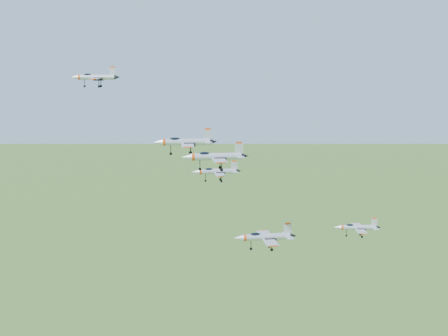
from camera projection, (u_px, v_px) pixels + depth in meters
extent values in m
cylinder|color=#B6BDC4|center=(96.00, 77.00, 135.78)|extent=(8.03, 2.60, 1.15)
cone|color=#B6BDC4|center=(75.00, 77.00, 135.87)|extent=(1.78, 1.42, 1.15)
cone|color=black|center=(117.00, 77.00, 135.68)|extent=(1.40, 1.19, 0.98)
ellipsoid|color=black|center=(87.00, 75.00, 135.74)|extent=(2.06, 1.17, 0.73)
cube|color=#B6BDC4|center=(95.00, 79.00, 133.38)|extent=(2.72, 4.20, 0.12)
cube|color=#B6BDC4|center=(100.00, 78.00, 138.25)|extent=(2.72, 4.20, 0.12)
cube|color=#B6BDC4|center=(113.00, 72.00, 135.49)|extent=(1.32, 0.35, 1.86)
cube|color=#D2430E|center=(113.00, 67.00, 135.31)|extent=(0.98, 0.30, 0.31)
cylinder|color=#B6BDC4|center=(186.00, 142.00, 123.17)|extent=(9.41, 2.18, 1.35)
cone|color=#B6BDC4|center=(158.00, 142.00, 122.75)|extent=(1.98, 1.51, 1.35)
cone|color=black|center=(214.00, 142.00, 123.57)|extent=(1.55, 1.27, 1.15)
ellipsoid|color=black|center=(175.00, 139.00, 122.91)|extent=(2.36, 1.17, 0.85)
cube|color=#B6BDC4|center=(188.00, 145.00, 120.39)|extent=(2.78, 4.76, 0.15)
cube|color=#B6BDC4|center=(187.00, 141.00, 126.08)|extent=(2.78, 4.76, 0.15)
cube|color=#B6BDC4|center=(208.00, 135.00, 123.23)|extent=(1.56, 0.26, 2.18)
cube|color=#D2430E|center=(208.00, 129.00, 123.02)|extent=(1.15, 0.25, 0.36)
cylinder|color=#B6BDC4|center=(216.00, 156.00, 109.62)|extent=(8.84, 1.56, 1.27)
cone|color=#B6BDC4|center=(186.00, 157.00, 108.93)|extent=(1.80, 1.33, 1.27)
cone|color=black|center=(245.00, 156.00, 110.28)|extent=(1.40, 1.13, 1.08)
ellipsoid|color=black|center=(204.00, 154.00, 109.25)|extent=(2.18, 0.99, 0.81)
cube|color=#B6BDC4|center=(219.00, 160.00, 107.02)|extent=(2.39, 4.38, 0.14)
cube|color=#B6BDC4|center=(216.00, 155.00, 112.36)|extent=(2.39, 4.38, 0.14)
cube|color=#B6BDC4|center=(239.00, 149.00, 109.90)|extent=(1.47, 0.17, 2.05)
cube|color=#D2430E|center=(239.00, 143.00, 109.70)|extent=(1.08, 0.17, 0.34)
cylinder|color=#B6BDC4|center=(218.00, 171.00, 139.04)|extent=(8.26, 1.48, 1.19)
cone|color=#B6BDC4|center=(196.00, 172.00, 138.41)|extent=(1.69, 1.25, 1.19)
cone|color=black|center=(239.00, 171.00, 139.65)|extent=(1.31, 1.05, 1.01)
ellipsoid|color=black|center=(209.00, 170.00, 138.70)|extent=(2.04, 0.93, 0.75)
cube|color=#B6BDC4|center=(220.00, 175.00, 136.61)|extent=(2.24, 4.09, 0.13)
cube|color=#B6BDC4|center=(217.00, 170.00, 141.60)|extent=(2.24, 4.09, 0.13)
cube|color=#B6BDC4|center=(234.00, 166.00, 139.29)|extent=(1.37, 0.16, 1.92)
cube|color=#D2430E|center=(234.00, 161.00, 139.11)|extent=(1.01, 0.16, 0.32)
cylinder|color=#B6BDC4|center=(267.00, 237.00, 117.49)|extent=(8.95, 1.52, 1.29)
cone|color=#B6BDC4|center=(239.00, 238.00, 116.75)|extent=(1.82, 1.33, 1.29)
cone|color=black|center=(293.00, 236.00, 118.20)|extent=(1.42, 1.13, 1.10)
ellipsoid|color=black|center=(255.00, 235.00, 117.10)|extent=(2.20, 0.98, 0.82)
cube|color=#B6BDC4|center=(271.00, 242.00, 114.86)|extent=(2.39, 4.42, 0.14)
cube|color=#B6BDC4|center=(265.00, 234.00, 120.27)|extent=(2.39, 4.42, 0.14)
cube|color=#B6BDC4|center=(288.00, 229.00, 117.80)|extent=(1.49, 0.16, 2.08)
cube|color=#D2430E|center=(288.00, 224.00, 117.60)|extent=(1.09, 0.17, 0.35)
cylinder|color=#B6BDC4|center=(358.00, 227.00, 139.13)|extent=(7.84, 2.41, 1.12)
cone|color=#B6BDC4|center=(337.00, 227.00, 139.15)|extent=(1.72, 1.37, 1.12)
cone|color=black|center=(378.00, 227.00, 139.11)|extent=(1.35, 1.14, 0.95)
ellipsoid|color=black|center=(350.00, 225.00, 139.06)|extent=(2.01, 1.11, 0.71)
cube|color=#B6BDC4|center=(361.00, 231.00, 136.80)|extent=(2.59, 4.07, 0.12)
cube|color=#B6BDC4|center=(357.00, 225.00, 141.54)|extent=(2.59, 4.07, 0.12)
cube|color=#B6BDC4|center=(374.00, 222.00, 138.91)|extent=(1.29, 0.32, 1.81)
cube|color=#D2430E|center=(375.00, 218.00, 138.73)|extent=(0.95, 0.28, 0.30)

